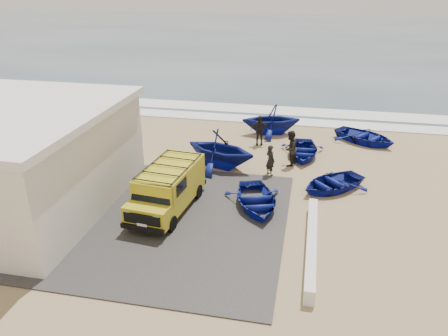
{
  "coord_description": "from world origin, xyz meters",
  "views": [
    {
      "loc": [
        4.59,
        -16.62,
        9.18
      ],
      "look_at": [
        0.97,
        0.93,
        1.2
      ],
      "focal_mm": 35.0,
      "sensor_mm": 36.0,
      "label": 1
    }
  ],
  "objects_px": {
    "parapet": "(311,244)",
    "boat_mid_right": "(302,150)",
    "boat_mid_left": "(220,149)",
    "boat_far_right": "(365,136)",
    "fisherman_front": "(270,160)",
    "fisherman_middle": "(290,148)",
    "fisherman_back": "(259,130)",
    "boat_far_left": "(271,119)",
    "boat_near_left": "(256,200)",
    "boat_near_right": "(332,183)",
    "building": "(11,158)",
    "van": "(168,187)"
  },
  "relations": [
    {
      "from": "boat_far_left",
      "to": "boat_far_right",
      "type": "bearing_deg",
      "value": 72.0
    },
    {
      "from": "boat_far_left",
      "to": "fisherman_front",
      "type": "relative_size",
      "value": 2.26
    },
    {
      "from": "boat_near_left",
      "to": "boat_mid_left",
      "type": "relative_size",
      "value": 0.92
    },
    {
      "from": "building",
      "to": "fisherman_front",
      "type": "bearing_deg",
      "value": 26.86
    },
    {
      "from": "fisherman_front",
      "to": "boat_far_left",
      "type": "bearing_deg",
      "value": -39.56
    },
    {
      "from": "boat_mid_right",
      "to": "fisherman_back",
      "type": "relative_size",
      "value": 1.91
    },
    {
      "from": "boat_near_left",
      "to": "boat_mid_right",
      "type": "distance_m",
      "value": 6.45
    },
    {
      "from": "fisherman_back",
      "to": "fisherman_front",
      "type": "bearing_deg",
      "value": -84.6
    },
    {
      "from": "parapet",
      "to": "boat_mid_right",
      "type": "bearing_deg",
      "value": 94.35
    },
    {
      "from": "parapet",
      "to": "fisherman_back",
      "type": "height_order",
      "value": "fisherman_back"
    },
    {
      "from": "boat_near_left",
      "to": "van",
      "type": "bearing_deg",
      "value": 175.97
    },
    {
      "from": "boat_mid_right",
      "to": "boat_far_left",
      "type": "xyz_separation_m",
      "value": [
        -2.09,
        3.38,
        0.59
      ]
    },
    {
      "from": "boat_far_right",
      "to": "fisherman_middle",
      "type": "height_order",
      "value": "fisherman_middle"
    },
    {
      "from": "boat_near_right",
      "to": "fisherman_middle",
      "type": "distance_m",
      "value": 3.3
    },
    {
      "from": "boat_near_left",
      "to": "boat_far_right",
      "type": "relative_size",
      "value": 0.95
    },
    {
      "from": "building",
      "to": "parapet",
      "type": "distance_m",
      "value": 12.68
    },
    {
      "from": "boat_far_left",
      "to": "fisherman_back",
      "type": "bearing_deg",
      "value": -26.15
    },
    {
      "from": "building",
      "to": "boat_far_left",
      "type": "bearing_deg",
      "value": 49.48
    },
    {
      "from": "boat_mid_right",
      "to": "parapet",
      "type": "bearing_deg",
      "value": -87.68
    },
    {
      "from": "parapet",
      "to": "boat_far_right",
      "type": "xyz_separation_m",
      "value": [
        2.85,
        11.91,
        0.11
      ]
    },
    {
      "from": "fisherman_middle",
      "to": "building",
      "type": "bearing_deg",
      "value": -39.24
    },
    {
      "from": "parapet",
      "to": "fisherman_front",
      "type": "relative_size",
      "value": 3.8
    },
    {
      "from": "boat_near_right",
      "to": "boat_far_right",
      "type": "bearing_deg",
      "value": 120.68
    },
    {
      "from": "boat_mid_right",
      "to": "fisherman_back",
      "type": "height_order",
      "value": "fisherman_back"
    },
    {
      "from": "parapet",
      "to": "boat_near_right",
      "type": "height_order",
      "value": "boat_near_right"
    },
    {
      "from": "building",
      "to": "van",
      "type": "height_order",
      "value": "building"
    },
    {
      "from": "boat_mid_left",
      "to": "boat_far_right",
      "type": "bearing_deg",
      "value": -37.0
    },
    {
      "from": "van",
      "to": "fisherman_middle",
      "type": "distance_m",
      "value": 7.42
    },
    {
      "from": "boat_far_left",
      "to": "van",
      "type": "bearing_deg",
      "value": -30.35
    },
    {
      "from": "boat_mid_left",
      "to": "fisherman_middle",
      "type": "height_order",
      "value": "boat_mid_left"
    },
    {
      "from": "boat_mid_right",
      "to": "fisherman_middle",
      "type": "relative_size",
      "value": 1.79
    },
    {
      "from": "parapet",
      "to": "boat_near_left",
      "type": "relative_size",
      "value": 1.72
    },
    {
      "from": "boat_near_right",
      "to": "boat_mid_left",
      "type": "bearing_deg",
      "value": -147.83
    },
    {
      "from": "fisherman_front",
      "to": "boat_near_left",
      "type": "bearing_deg",
      "value": 131.24
    },
    {
      "from": "boat_far_right",
      "to": "fisherman_back",
      "type": "distance_m",
      "value": 6.32
    },
    {
      "from": "boat_mid_left",
      "to": "parapet",
      "type": "bearing_deg",
      "value": -125.6
    },
    {
      "from": "fisherman_front",
      "to": "fisherman_middle",
      "type": "relative_size",
      "value": 0.84
    },
    {
      "from": "building",
      "to": "boat_near_left",
      "type": "bearing_deg",
      "value": 9.91
    },
    {
      "from": "boat_mid_left",
      "to": "boat_far_right",
      "type": "height_order",
      "value": "boat_mid_left"
    },
    {
      "from": "boat_near_right",
      "to": "fisherman_middle",
      "type": "relative_size",
      "value": 1.76
    },
    {
      "from": "boat_far_right",
      "to": "boat_mid_right",
      "type": "bearing_deg",
      "value": 165.1
    },
    {
      "from": "boat_mid_right",
      "to": "boat_far_right",
      "type": "xyz_separation_m",
      "value": [
        3.53,
        2.92,
        0.03
      ]
    },
    {
      "from": "boat_near_left",
      "to": "boat_near_right",
      "type": "relative_size",
      "value": 1.05
    },
    {
      "from": "boat_near_left",
      "to": "boat_mid_left",
      "type": "distance_m",
      "value": 4.67
    },
    {
      "from": "van",
      "to": "boat_near_right",
      "type": "xyz_separation_m",
      "value": [
        6.82,
        3.29,
        -0.7
      ]
    },
    {
      "from": "fisherman_front",
      "to": "fisherman_back",
      "type": "bearing_deg",
      "value": -30.48
    },
    {
      "from": "van",
      "to": "boat_far_left",
      "type": "bearing_deg",
      "value": 78.98
    },
    {
      "from": "boat_far_left",
      "to": "boat_far_right",
      "type": "relative_size",
      "value": 0.97
    },
    {
      "from": "van",
      "to": "parapet",
      "type": "bearing_deg",
      "value": -11.44
    },
    {
      "from": "parapet",
      "to": "van",
      "type": "height_order",
      "value": "van"
    }
  ]
}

